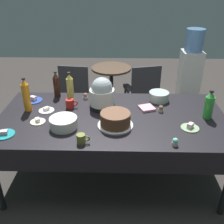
% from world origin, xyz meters
% --- Properties ---
extents(ground, '(9.00, 9.00, 0.00)m').
position_xyz_m(ground, '(0.00, 0.00, 0.00)').
color(ground, '#383330').
extents(potluck_table, '(2.20, 1.10, 0.75)m').
position_xyz_m(potluck_table, '(0.00, 0.00, 0.69)').
color(potluck_table, black).
rests_on(potluck_table, ground).
extents(frosted_layer_cake, '(0.32, 0.32, 0.13)m').
position_xyz_m(frosted_layer_cake, '(0.03, -0.17, 0.81)').
color(frosted_layer_cake, silver).
rests_on(frosted_layer_cake, potluck_table).
extents(slow_cooker, '(0.26, 0.26, 0.33)m').
position_xyz_m(slow_cooker, '(-0.11, 0.19, 0.90)').
color(slow_cooker, black).
rests_on(slow_cooker, potluck_table).
extents(glass_salad_bowl, '(0.21, 0.21, 0.10)m').
position_xyz_m(glass_salad_bowl, '(0.50, 0.37, 0.80)').
color(glass_salad_bowl, '#B2C6BC').
rests_on(glass_salad_bowl, potluck_table).
extents(ceramic_snack_bowl, '(0.25, 0.25, 0.10)m').
position_xyz_m(ceramic_snack_bowl, '(-0.43, -0.21, 0.80)').
color(ceramic_snack_bowl, silver).
rests_on(ceramic_snack_bowl, potluck_table).
extents(dessert_plate_sage, '(0.16, 0.16, 0.05)m').
position_xyz_m(dessert_plate_sage, '(0.70, -0.20, 0.76)').
color(dessert_plate_sage, '#8CA87F').
rests_on(dessert_plate_sage, potluck_table).
extents(dessert_plate_white, '(0.15, 0.15, 0.04)m').
position_xyz_m(dessert_plate_white, '(-0.66, 0.10, 0.76)').
color(dessert_plate_white, white).
rests_on(dessert_plate_white, potluck_table).
extents(dessert_plate_teal, '(0.18, 0.18, 0.04)m').
position_xyz_m(dessert_plate_teal, '(-0.91, -0.34, 0.76)').
color(dessert_plate_teal, teal).
rests_on(dessert_plate_teal, potluck_table).
extents(dessert_plate_cobalt, '(0.19, 0.19, 0.05)m').
position_xyz_m(dessert_plate_cobalt, '(-0.86, 0.33, 0.76)').
color(dessert_plate_cobalt, '#2D4CB2').
rests_on(dessert_plate_cobalt, potluck_table).
extents(dessert_plate_cream, '(0.14, 0.14, 0.04)m').
position_xyz_m(dessert_plate_cream, '(-0.69, -0.12, 0.76)').
color(dessert_plate_cream, beige).
rests_on(dessert_plate_cream, potluck_table).
extents(cupcake_mint, '(0.05, 0.05, 0.07)m').
position_xyz_m(cupcake_mint, '(0.52, -0.46, 0.78)').
color(cupcake_mint, beige).
rests_on(cupcake_mint, potluck_table).
extents(cupcake_lemon, '(0.05, 0.05, 0.07)m').
position_xyz_m(cupcake_lemon, '(0.48, 0.11, 0.78)').
color(cupcake_lemon, beige).
rests_on(cupcake_lemon, potluck_table).
extents(cupcake_rose, '(0.05, 0.05, 0.07)m').
position_xyz_m(cupcake_rose, '(-0.30, 0.40, 0.78)').
color(cupcake_rose, beige).
rests_on(cupcake_rose, potluck_table).
extents(soda_bottle_cola, '(0.07, 0.07, 0.29)m').
position_xyz_m(soda_bottle_cola, '(-0.62, 0.46, 0.88)').
color(soda_bottle_cola, '#33190F').
rests_on(soda_bottle_cola, potluck_table).
extents(soda_bottle_ginger_ale, '(0.07, 0.07, 0.33)m').
position_xyz_m(soda_bottle_ginger_ale, '(-0.45, 0.33, 0.90)').
color(soda_bottle_ginger_ale, gold).
rests_on(soda_bottle_ginger_ale, potluck_table).
extents(soda_bottle_orange_juice, '(0.07, 0.07, 0.35)m').
position_xyz_m(soda_bottle_orange_juice, '(-0.85, 0.11, 0.91)').
color(soda_bottle_orange_juice, orange).
rests_on(soda_bottle_orange_juice, potluck_table).
extents(soda_bottle_lime_soda, '(0.09, 0.09, 0.28)m').
position_xyz_m(soda_bottle_lime_soda, '(0.91, 0.01, 0.88)').
color(soda_bottle_lime_soda, green).
rests_on(soda_bottle_lime_soda, potluck_table).
extents(coffee_mug_red, '(0.13, 0.08, 0.09)m').
position_xyz_m(coffee_mug_red, '(-0.43, 0.18, 0.80)').
color(coffee_mug_red, '#B2231E').
rests_on(coffee_mug_red, potluck_table).
extents(coffee_mug_olive, '(0.11, 0.07, 0.08)m').
position_xyz_m(coffee_mug_olive, '(-0.24, -0.45, 0.79)').
color(coffee_mug_olive, olive).
rests_on(coffee_mug_olive, potluck_table).
extents(paper_napkin_stack, '(0.18, 0.18, 0.02)m').
position_xyz_m(paper_napkin_stack, '(0.35, 0.16, 0.76)').
color(paper_napkin_stack, pink).
rests_on(paper_napkin_stack, potluck_table).
extents(maroon_chair_left, '(0.49, 0.49, 0.85)m').
position_xyz_m(maroon_chair_left, '(-0.56, 1.35, 0.49)').
color(maroon_chair_left, '#333338').
rests_on(maroon_chair_left, ground).
extents(maroon_chair_right, '(0.53, 0.53, 0.85)m').
position_xyz_m(maroon_chair_right, '(0.42, 1.35, 0.49)').
color(maroon_chair_right, '#333338').
rests_on(maroon_chair_right, ground).
extents(round_cafe_table, '(0.60, 0.60, 0.72)m').
position_xyz_m(round_cafe_table, '(-0.05, 1.57, 0.50)').
color(round_cafe_table, '#473323').
rests_on(round_cafe_table, ground).
extents(water_cooler, '(0.32, 0.32, 1.24)m').
position_xyz_m(water_cooler, '(1.22, 1.85, 0.59)').
color(water_cooler, silver).
rests_on(water_cooler, ground).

